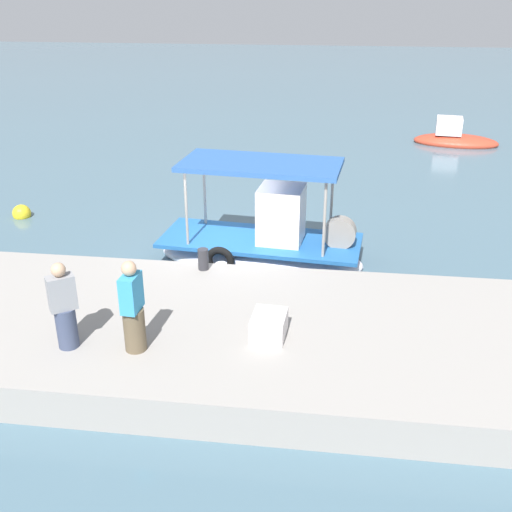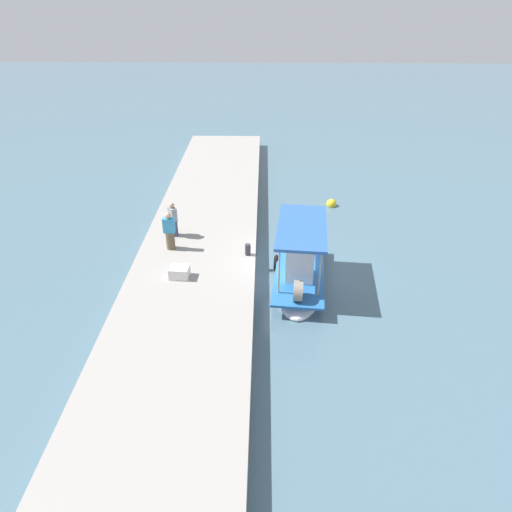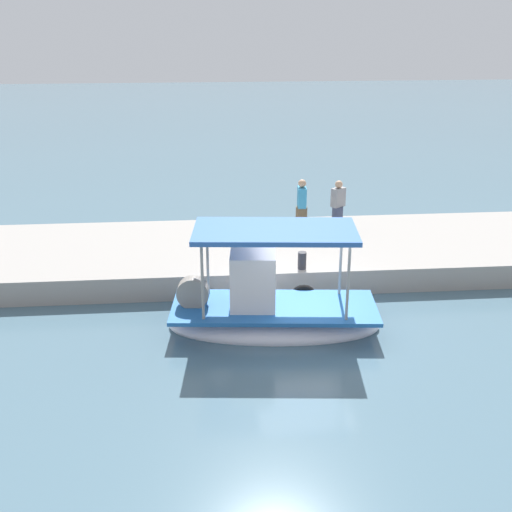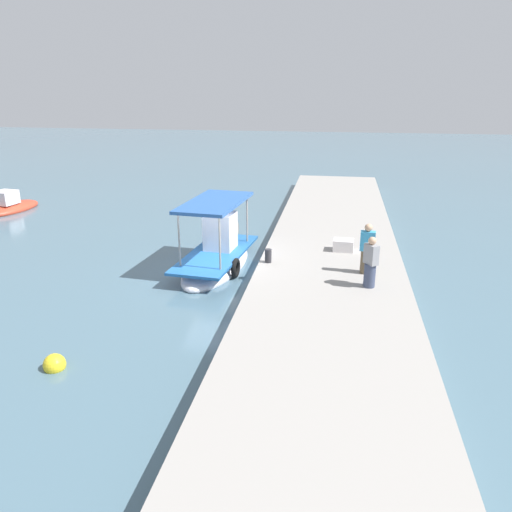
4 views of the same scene
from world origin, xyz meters
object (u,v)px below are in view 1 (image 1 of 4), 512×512
at_px(fisherman_near_bollard, 133,311).
at_px(mooring_bollard, 203,259).
at_px(main_fishing_boat, 264,244).
at_px(cargo_crate, 269,325).
at_px(fisherman_by_crate, 64,310).
at_px(marker_buoy, 22,213).
at_px(moored_boat_near, 455,139).

xyz_separation_m(fisherman_near_bollard, mooring_bollard, (0.50, 3.40, -0.53)).
xyz_separation_m(main_fishing_boat, cargo_crate, (0.65, -4.80, 0.46)).
bearing_deg(main_fishing_boat, fisherman_by_crate, -117.04).
distance_m(fisherman_near_bollard, mooring_bollard, 3.47).
xyz_separation_m(fisherman_near_bollard, marker_buoy, (-6.22, 7.85, -1.39)).
bearing_deg(main_fishing_boat, fisherman_near_bollard, -106.46).
distance_m(mooring_bollard, cargo_crate, 3.20).
bearing_deg(marker_buoy, main_fishing_boat, -16.33).
height_order(fisherman_near_bollard, cargo_crate, fisherman_near_bollard).
bearing_deg(mooring_bollard, moored_boat_near, 62.64).
relative_size(main_fishing_boat, fisherman_by_crate, 3.36).
relative_size(fisherman_by_crate, marker_buoy, 2.92).
bearing_deg(mooring_bollard, fisherman_by_crate, -116.52).
distance_m(fisherman_near_bollard, cargo_crate, 2.47).
xyz_separation_m(fisherman_by_crate, mooring_bollard, (1.72, 3.45, -0.50)).
distance_m(fisherman_near_bollard, moored_boat_near, 21.09).
bearing_deg(main_fishing_boat, moored_boat_near, 62.72).
distance_m(main_fishing_boat, fisherman_near_bollard, 5.87).
bearing_deg(fisherman_by_crate, cargo_crate, 12.89).
bearing_deg(main_fishing_boat, cargo_crate, -82.27).
relative_size(fisherman_near_bollard, marker_buoy, 3.07).
height_order(main_fishing_boat, cargo_crate, main_fishing_boat).
relative_size(fisherman_by_crate, moored_boat_near, 0.42).
height_order(marker_buoy, moored_boat_near, moored_boat_near).
relative_size(marker_buoy, moored_boat_near, 0.14).
relative_size(fisherman_near_bollard, mooring_bollard, 3.50).
height_order(cargo_crate, moored_boat_near, moored_boat_near).
bearing_deg(moored_boat_near, fisherman_near_bollard, -114.33).
bearing_deg(main_fishing_boat, mooring_bollard, -117.86).
distance_m(cargo_crate, marker_buoy, 11.12).
height_order(mooring_bollard, moored_boat_near, mooring_bollard).
bearing_deg(marker_buoy, fisherman_by_crate, -57.69).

